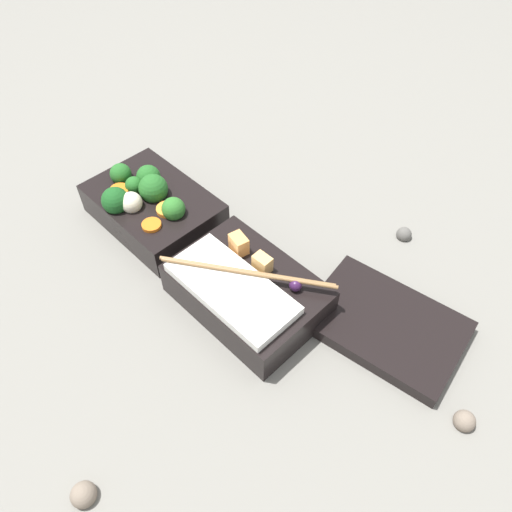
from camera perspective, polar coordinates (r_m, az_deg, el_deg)
ground_plane at (r=0.72m, az=-6.02°, el=-1.09°), size 3.00×3.00×0.00m
bento_tray_vegetable at (r=0.78m, az=-11.90°, el=5.75°), size 0.20×0.14×0.08m
bento_tray_rice at (r=0.65m, az=-1.06°, el=-3.85°), size 0.20×0.14×0.08m
bento_lid at (r=0.67m, az=14.55°, el=-7.56°), size 0.21×0.16×0.02m
pebble_0 at (r=0.64m, az=22.71°, el=-17.00°), size 0.02×0.02×0.02m
pebble_1 at (r=0.78m, az=16.55°, el=2.37°), size 0.02×0.02×0.02m
pebble_2 at (r=0.59m, az=-19.09°, el=-24.37°), size 0.03×0.03×0.03m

